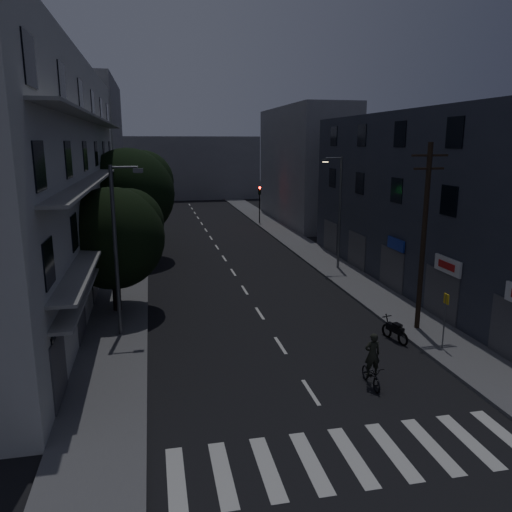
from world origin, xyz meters
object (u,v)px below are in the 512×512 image
object	(u,v)px
utility_pole	(424,234)
motorcycle	(395,331)
bus_stop_sign	(445,311)
cyclist	(372,368)

from	to	relation	value
utility_pole	motorcycle	distance (m)	4.82
bus_stop_sign	cyclist	xyz separation A→B (m)	(-4.51, -2.38, -1.17)
motorcycle	bus_stop_sign	bearing A→B (deg)	-58.99
utility_pole	cyclist	xyz separation A→B (m)	(-4.69, -4.92, -4.15)
bus_stop_sign	motorcycle	world-z (taller)	bus_stop_sign
bus_stop_sign	utility_pole	bearing A→B (deg)	85.79
utility_pole	motorcycle	bearing A→B (deg)	-150.25
utility_pole	cyclist	size ratio (longest dim) A/B	4.20
cyclist	utility_pole	bearing A→B (deg)	48.13
bus_stop_sign	cyclist	world-z (taller)	bus_stop_sign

